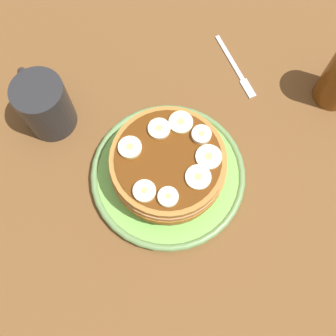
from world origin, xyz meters
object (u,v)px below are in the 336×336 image
Objects in this scene: pancake_stack at (168,165)px; banana_slice_5 at (159,129)px; coffee_mug at (44,104)px; banana_slice_1 at (130,148)px; plate at (168,174)px; banana_slice_0 at (198,177)px; banana_slice_3 at (209,157)px; banana_slice_7 at (202,136)px; fork at (237,69)px; banana_slice_4 at (144,191)px; banana_slice_2 at (181,123)px; banana_slice_6 at (168,197)px.

banana_slice_5 is (3.89, -1.34, 3.16)cm from pancake_stack.
banana_slice_1 is at bearing -157.73° from coffee_mug.
plate is 7.94cm from banana_slice_5.
banana_slice_0 is 3.15cm from banana_slice_3.
banana_slice_3 is 1.14× the size of banana_slice_5.
banana_slice_7 reaches higher than fork.
plate is at bearing 88.54° from banana_slice_7.
banana_slice_3 reaches higher than plate.
pancake_stack is 6.53cm from banana_slice_4.
banana_slice_2 is 3.45cm from banana_slice_7.
banana_slice_5 is 9.60cm from banana_slice_6.
banana_slice_6 reaches higher than banana_slice_2.
banana_slice_1 is 0.90× the size of banana_slice_3.
banana_slice_7 is 0.24× the size of coffee_mug.
banana_slice_1 is at bearing -16.98° from banana_slice_4.
coffee_mug is (15.31, 13.53, -2.91)cm from banana_slice_2.
banana_slice_2 reaches higher than fork.
banana_slice_7 is 23.85cm from coffee_mug.
plate is at bearing 160.37° from banana_slice_5.
plate is 8.73cm from banana_slice_4.
banana_slice_5 is at bearing -89.96° from banana_slice_1.
plate is 1.37× the size of pancake_stack.
banana_slice_3 is 9.53cm from banana_slice_4.
banana_slice_4 is 0.96× the size of banana_slice_5.
banana_slice_3 is (-7.09, -7.62, -0.08)cm from banana_slice_1.
banana_slice_2 is 1.24× the size of banana_slice_7.
banana_slice_1 is at bearing 83.16° from banana_slice_2.
banana_slice_3 is 20.84cm from fork.
banana_slice_5 is 20.53cm from fork.
banana_slice_2 is 1.09× the size of banana_slice_5.
pancake_stack is 4.98× the size of banana_slice_2.
banana_slice_3 is at bearing -96.10° from banana_slice_4.
coffee_mug reaches higher than banana_slice_7.
coffee_mug is at bearing 38.26° from banana_slice_7.
banana_slice_0 is at bearing -154.94° from coffee_mug.
banana_slice_0 is 1.10× the size of banana_slice_5.
banana_slice_7 is at bearing -93.03° from pancake_stack.
banana_slice_6 reaches higher than banana_slice_3.
banana_slice_3 is at bearing 158.77° from banana_slice_7.
pancake_stack is 4.75× the size of banana_slice_3.
banana_slice_1 is 0.29× the size of coffee_mug.
banana_slice_7 is at bearing -161.11° from banana_slice_2.
banana_slice_1 is 4.71cm from banana_slice_5.
banana_slice_0 is 9.79cm from banana_slice_1.
banana_slice_0 and banana_slice_3 have the same top height.
banana_slice_3 is at bearing 126.31° from fork.
coffee_mug is at bearing 32.17° from banana_slice_3.
banana_slice_6 is at bearing -165.22° from coffee_mug.
plate is at bearing 144.14° from pancake_stack.
banana_slice_1 and banana_slice_6 have the same top height.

